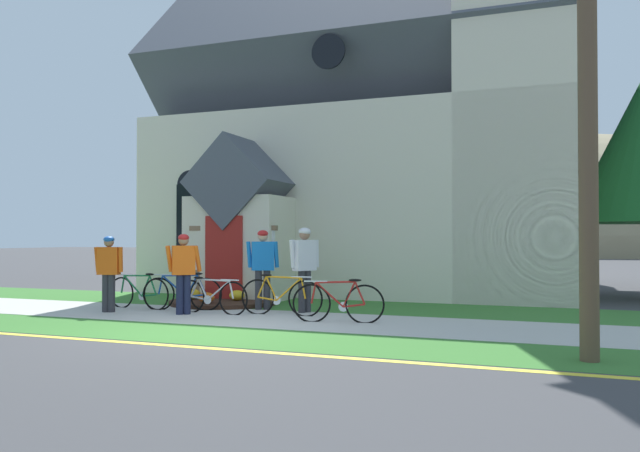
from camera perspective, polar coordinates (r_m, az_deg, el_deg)
name	(u,v)px	position (r m, az deg, el deg)	size (l,w,h in m)	color
ground	(295,307)	(14.36, -2.31, -7.35)	(140.00, 140.00, 0.00)	#3D3D3F
sidewalk_slab	(260,318)	(12.35, -5.45, -8.35)	(32.00, 2.52, 0.01)	#B7B5AD
grass_verge	(201,334)	(10.47, -10.75, -9.67)	(32.00, 1.83, 0.01)	#38722D
church_lawn	(309,305)	(14.72, -0.97, -7.18)	(24.00, 2.68, 0.01)	#38722D
curb_paint_stripe	(163,345)	(9.58, -14.11, -10.46)	(28.00, 0.16, 0.01)	yellow
church_building	(389,134)	(20.83, 6.31, 8.36)	(12.27, 12.45, 13.89)	beige
church_sign	(233,251)	(15.33, -7.96, -2.24)	(2.30, 0.26, 1.86)	#7F6047
flower_bed	(223,301)	(15.02, -8.87, -6.76)	(2.54, 2.54, 0.34)	#382319
bicycle_silver	(281,296)	(12.74, -3.58, -6.41)	(1.78, 0.08, 0.85)	black
bicycle_green	(139,292)	(14.43, -16.19, -5.81)	(1.71, 0.24, 0.81)	black
bicycle_blue	(211,296)	(13.18, -9.87, -6.31)	(1.77, 0.23, 0.77)	black
bicycle_white	(338,302)	(11.64, 1.69, -6.95)	(1.70, 0.35, 0.83)	black
bicycle_red	(182,293)	(13.92, -12.42, -5.96)	(1.74, 0.45, 0.84)	black
cyclist_in_white_jersey	(263,263)	(13.69, -5.24, -3.35)	(0.64, 0.41, 1.74)	#2D2D33
cyclist_in_orange_jersey	(183,268)	(13.06, -12.33, -3.73)	(0.58, 0.52, 1.65)	#191E38
cyclist_in_blue_jersey	(109,268)	(13.90, -18.69, -3.66)	(0.64, 0.31, 1.60)	#2D2D33
cyclist_in_green_jersey	(305,262)	(13.11, -1.41, -3.30)	(0.44, 0.64, 1.78)	#2D2D33
distant_hill	(503,251)	(76.31, 16.37, -2.20)	(87.70, 53.90, 25.80)	#847A5B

